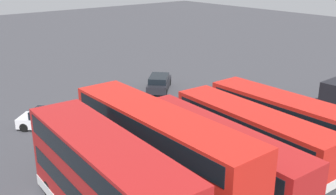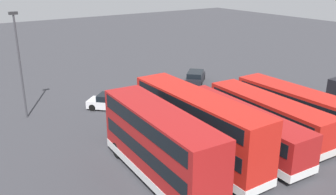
{
  "view_description": "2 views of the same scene",
  "coord_description": "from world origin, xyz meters",
  "px_view_note": "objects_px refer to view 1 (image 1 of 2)",
  "views": [
    {
      "loc": [
        14.67,
        24.67,
        11.42
      ],
      "look_at": [
        -2.91,
        3.31,
        1.98
      ],
      "focal_mm": 42.6,
      "sensor_mm": 36.0,
      "label": 1
    },
    {
      "loc": [
        18.27,
        28.45,
        12.4
      ],
      "look_at": [
        0.32,
        2.23,
        1.35
      ],
      "focal_mm": 39.35,
      "sensor_mm": 36.0,
      "label": 2
    }
  ],
  "objects_px": {
    "bus_single_deck_second": "(251,131)",
    "bus_single_deck_third": "(216,149)",
    "car_hatchback_silver": "(48,119)",
    "car_small_green": "(159,83)",
    "bus_single_deck_near_end": "(289,118)",
    "bus_double_decker_fourth": "(159,152)",
    "bus_double_decker_fifth": "(105,184)"
  },
  "relations": [
    {
      "from": "bus_double_decker_fourth",
      "to": "car_small_green",
      "type": "distance_m",
      "value": 17.83
    },
    {
      "from": "bus_double_decker_fourth",
      "to": "bus_double_decker_fifth",
      "type": "height_order",
      "value": "same"
    },
    {
      "from": "bus_double_decker_fourth",
      "to": "bus_single_deck_third",
      "type": "bearing_deg",
      "value": 173.44
    },
    {
      "from": "bus_single_deck_second",
      "to": "car_small_green",
      "type": "height_order",
      "value": "bus_single_deck_second"
    },
    {
      "from": "bus_double_decker_fourth",
      "to": "bus_double_decker_fifth",
      "type": "distance_m",
      "value": 3.82
    },
    {
      "from": "bus_single_deck_second",
      "to": "bus_double_decker_fourth",
      "type": "relative_size",
      "value": 0.95
    },
    {
      "from": "bus_single_deck_near_end",
      "to": "bus_double_decker_fifth",
      "type": "xyz_separation_m",
      "value": [
        14.42,
        0.65,
        0.82
      ]
    },
    {
      "from": "bus_single_deck_near_end",
      "to": "bus_double_decker_fourth",
      "type": "relative_size",
      "value": 0.99
    },
    {
      "from": "bus_single_deck_third",
      "to": "bus_single_deck_near_end",
      "type": "bearing_deg",
      "value": -179.14
    },
    {
      "from": "bus_single_deck_second",
      "to": "bus_double_decker_fifth",
      "type": "bearing_deg",
      "value": 4.52
    },
    {
      "from": "car_hatchback_silver",
      "to": "bus_double_decker_fifth",
      "type": "bearing_deg",
      "value": 77.52
    },
    {
      "from": "bus_single_deck_second",
      "to": "car_hatchback_silver",
      "type": "bearing_deg",
      "value": -56.66
    },
    {
      "from": "bus_single_deck_second",
      "to": "bus_double_decker_fourth",
      "type": "bearing_deg",
      "value": -0.89
    },
    {
      "from": "bus_single_deck_near_end",
      "to": "car_hatchback_silver",
      "type": "relative_size",
      "value": 2.91
    },
    {
      "from": "bus_single_deck_third",
      "to": "bus_double_decker_fifth",
      "type": "bearing_deg",
      "value": 4.24
    },
    {
      "from": "bus_single_deck_near_end",
      "to": "car_small_green",
      "type": "bearing_deg",
      "value": -90.98
    },
    {
      "from": "bus_double_decker_fifth",
      "to": "car_hatchback_silver",
      "type": "relative_size",
      "value": 2.65
    },
    {
      "from": "bus_single_deck_near_end",
      "to": "bus_double_decker_fourth",
      "type": "bearing_deg",
      "value": -1.66
    },
    {
      "from": "bus_single_deck_third",
      "to": "car_small_green",
      "type": "bearing_deg",
      "value": -117.05
    },
    {
      "from": "bus_single_deck_second",
      "to": "bus_double_decker_fourth",
      "type": "distance_m",
      "value": 7.12
    },
    {
      "from": "bus_single_deck_near_end",
      "to": "car_small_green",
      "type": "distance_m",
      "value": 14.29
    },
    {
      "from": "bus_single_deck_near_end",
      "to": "bus_double_decker_fourth",
      "type": "distance_m",
      "value": 10.76
    },
    {
      "from": "bus_single_deck_near_end",
      "to": "bus_single_deck_third",
      "type": "distance_m",
      "value": 7.09
    },
    {
      "from": "bus_double_decker_fourth",
      "to": "car_small_green",
      "type": "relative_size",
      "value": 2.74
    },
    {
      "from": "bus_single_deck_third",
      "to": "bus_double_decker_fifth",
      "type": "xyz_separation_m",
      "value": [
        7.33,
        0.54,
        0.82
      ]
    },
    {
      "from": "bus_single_deck_second",
      "to": "car_small_green",
      "type": "xyz_separation_m",
      "value": [
        -3.9,
        -14.06,
        -0.92
      ]
    },
    {
      "from": "bus_single_deck_second",
      "to": "bus_single_deck_third",
      "type": "relative_size",
      "value": 0.94
    },
    {
      "from": "bus_single_deck_near_end",
      "to": "car_hatchback_silver",
      "type": "bearing_deg",
      "value": -46.59
    },
    {
      "from": "bus_double_decker_fifth",
      "to": "car_hatchback_silver",
      "type": "distance_m",
      "value": 13.3
    },
    {
      "from": "car_hatchback_silver",
      "to": "bus_single_deck_third",
      "type": "bearing_deg",
      "value": 109.95
    },
    {
      "from": "bus_single_deck_second",
      "to": "car_small_green",
      "type": "distance_m",
      "value": 14.62
    },
    {
      "from": "bus_double_decker_fifth",
      "to": "car_hatchback_silver",
      "type": "height_order",
      "value": "bus_double_decker_fifth"
    }
  ]
}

